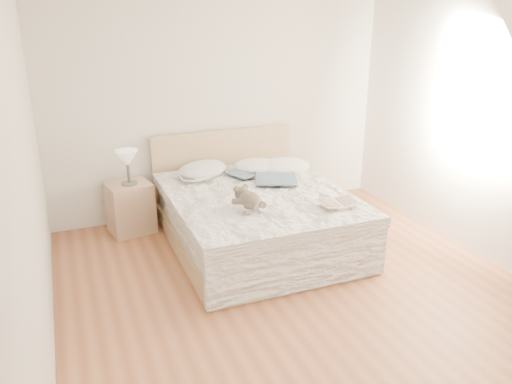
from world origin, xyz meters
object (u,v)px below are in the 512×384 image
at_px(nightstand, 130,208).
at_px(childrens_book, 338,203).
at_px(photo_book, 195,178).
at_px(teddy_bear, 250,206).
at_px(bed, 254,216).
at_px(table_lamp, 127,160).

distance_m(nightstand, childrens_book, 2.29).
xyz_separation_m(photo_book, teddy_bear, (0.23, -1.03, 0.02)).
bearing_deg(bed, photo_book, 134.46).
bearing_deg(photo_book, nightstand, 158.98).
relative_size(bed, table_lamp, 5.71).
xyz_separation_m(nightstand, photo_book, (0.67, -0.28, 0.35)).
bearing_deg(bed, table_lamp, 147.09).
relative_size(bed, photo_book, 6.22).
relative_size(table_lamp, childrens_book, 1.03).
height_order(nightstand, childrens_book, childrens_book).
bearing_deg(photo_book, bed, -43.99).
bearing_deg(nightstand, teddy_bear, -55.45).
xyz_separation_m(nightstand, childrens_book, (1.70, -1.50, 0.35)).
relative_size(table_lamp, photo_book, 1.09).
relative_size(bed, nightstand, 3.83).
distance_m(nightstand, table_lamp, 0.55).
height_order(bed, nightstand, bed).
bearing_deg(teddy_bear, nightstand, 108.09).
xyz_separation_m(bed, nightstand, (-1.16, 0.77, -0.03)).
xyz_separation_m(table_lamp, teddy_bear, (0.89, -1.28, -0.18)).
distance_m(bed, nightstand, 1.39).
distance_m(table_lamp, teddy_bear, 1.57).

